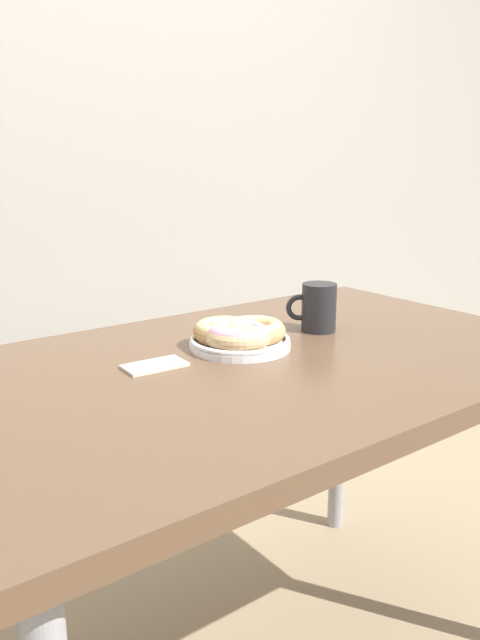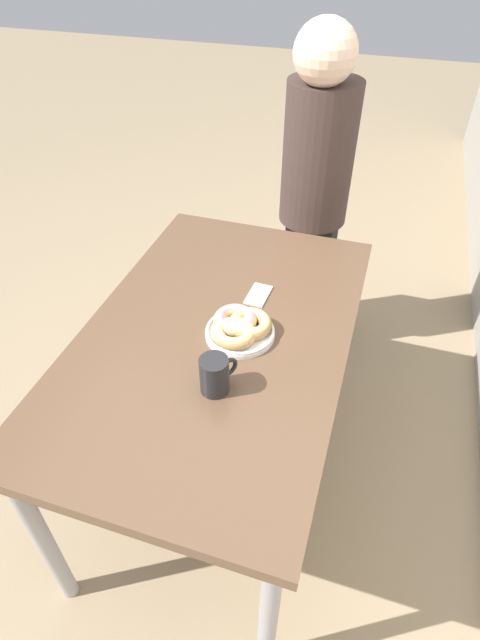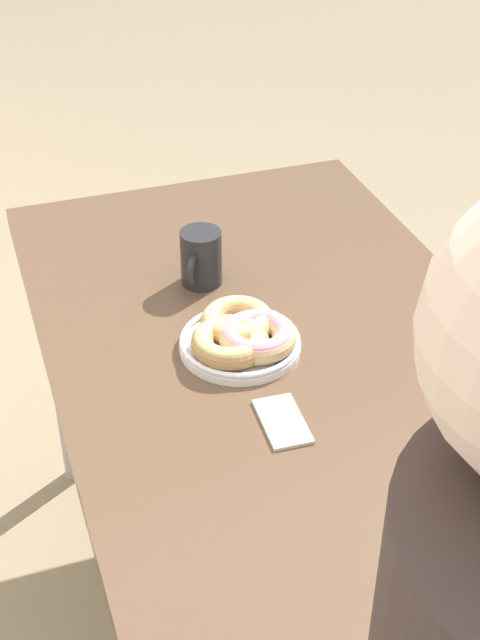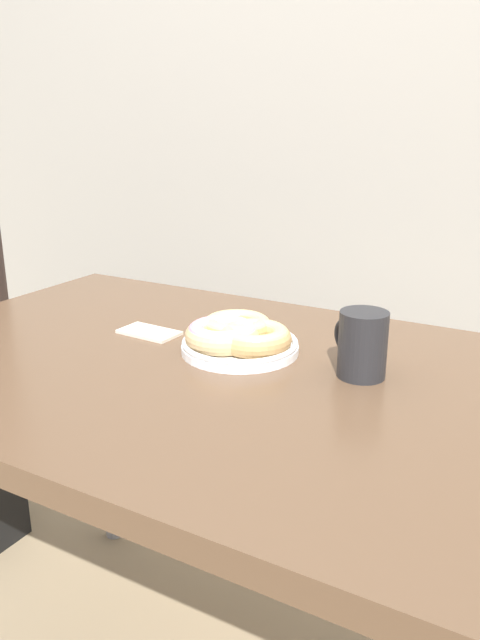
{
  "view_description": "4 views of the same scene",
  "coord_description": "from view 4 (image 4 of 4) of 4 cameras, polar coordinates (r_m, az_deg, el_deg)",
  "views": [
    {
      "loc": [
        -0.75,
        -0.81,
        1.15
      ],
      "look_at": [
        -0.01,
        0.18,
        0.83
      ],
      "focal_mm": 35.0,
      "sensor_mm": 36.0,
      "label": 1
    },
    {
      "loc": [
        1.05,
        0.51,
        1.79
      ],
      "look_at": [
        -0.01,
        0.18,
        0.83
      ],
      "focal_mm": 28.0,
      "sensor_mm": 36.0,
      "label": 2
    },
    {
      "loc": [
        -1.16,
        0.57,
        1.69
      ],
      "look_at": [
        -0.01,
        0.18,
        0.83
      ],
      "focal_mm": 50.0,
      "sensor_mm": 36.0,
      "label": 3
    },
    {
      "loc": [
        0.51,
        -0.73,
        1.17
      ],
      "look_at": [
        -0.01,
        0.18,
        0.83
      ],
      "focal_mm": 35.0,
      "sensor_mm": 36.0,
      "label": 4
    }
  ],
  "objects": [
    {
      "name": "wall_back",
      "position": [
        1.93,
        15.24,
        21.27
      ],
      "size": [
        8.0,
        0.05,
        2.6
      ],
      "color": "#9E998E",
      "rests_on": "ground_plane"
    },
    {
      "name": "dining_table",
      "position": [
        1.09,
        -1.69,
        -8.07
      ],
      "size": [
        1.28,
        0.79,
        0.77
      ],
      "color": "brown",
      "rests_on": "ground_plane"
    },
    {
      "name": "donut_plate",
      "position": [
        1.11,
        -0.19,
        -1.44
      ],
      "size": [
        0.21,
        0.21,
        0.06
      ],
      "color": "white",
      "rests_on": "dining_table"
    },
    {
      "name": "coffee_mug",
      "position": [
        1.01,
        11.07,
        -2.11
      ],
      "size": [
        0.1,
        0.09,
        0.11
      ],
      "color": "#232326",
      "rests_on": "dining_table"
    },
    {
      "name": "napkin",
      "position": [
        1.22,
        -8.3,
        -1.12
      ],
      "size": [
        0.12,
        0.07,
        0.01
      ],
      "color": "beige",
      "rests_on": "dining_table"
    }
  ]
}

